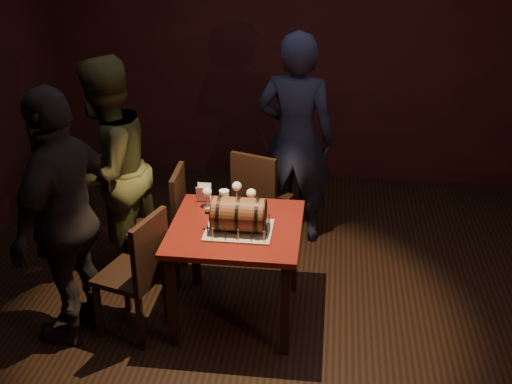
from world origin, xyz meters
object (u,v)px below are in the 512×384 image
chair_back (259,197)px  person_left_rear (107,171)px  pub_table (236,240)px  wine_glass_mid (237,187)px  chair_left_rear (167,219)px  chair_left_front (140,269)px  barrel_cake (239,214)px  wine_glass_right (251,194)px  person_left_front (65,218)px  wine_glass_left (207,193)px  person_back (296,140)px  pint_of_ale (224,200)px

chair_back → person_left_rear: person_left_rear is taller
pub_table → person_left_rear: (-1.07, 0.49, 0.25)m
wine_glass_mid → chair_back: bearing=80.3°
chair_left_rear → chair_left_front: same height
chair_left_front → barrel_cake: bearing=17.3°
wine_glass_mid → wine_glass_right: (0.12, -0.11, 0.00)m
chair_left_rear → person_left_front: bearing=-121.4°
chair_back → chair_left_front: bearing=-119.0°
wine_glass_left → chair_back: 0.82m
chair_left_rear → person_back: 1.30m
wine_glass_mid → pint_of_ale: bearing=-117.8°
wine_glass_mid → chair_left_rear: bearing=171.1°
chair_left_rear → chair_left_front: (-0.00, -0.73, 0.00)m
wine_glass_left → person_left_rear: 0.86m
wine_glass_left → chair_left_rear: size_ratio=0.17×
wine_glass_left → wine_glass_mid: (0.20, 0.12, -0.00)m
chair_back → chair_left_front: (-0.67, -1.21, 0.00)m
barrel_cake → person_back: bearing=77.7°
pub_table → wine_glass_right: 0.36m
wine_glass_right → chair_left_rear: size_ratio=0.17×
wine_glass_mid → pint_of_ale: (-0.07, -0.13, -0.04)m
wine_glass_left → person_back: bearing=60.7°
pub_table → chair_left_rear: chair_left_rear is taller
barrel_cake → person_back: (0.29, 1.33, 0.04)m
barrel_cake → wine_glass_left: 0.42m
barrel_cake → chair_left_rear: bearing=140.8°
chair_left_front → person_back: bearing=58.4°
wine_glass_mid → wine_glass_right: size_ratio=1.00×
barrel_cake → pint_of_ale: size_ratio=2.75×
pint_of_ale → person_left_front: 1.11m
pint_of_ale → person_left_front: size_ratio=0.08×
barrel_cake → chair_left_front: barrel_cake is taller
wine_glass_mid → chair_left_front: chair_left_front is taller
pint_of_ale → chair_left_rear: (-0.50, 0.22, -0.30)m
chair_back → chair_left_rear: (-0.67, -0.47, 0.00)m
barrel_cake → pub_table: bearing=114.1°
chair_left_rear → wine_glass_left: bearing=-29.8°
chair_left_front → person_back: size_ratio=0.50×
barrel_cake → person_back: size_ratio=0.22×
pint_of_ale → chair_left_rear: 0.62m
wine_glass_left → chair_back: size_ratio=0.17×
chair_left_front → person_left_rear: (-0.45, 0.77, 0.36)m
pub_table → wine_glass_left: size_ratio=5.59×
chair_left_front → person_left_rear: size_ratio=0.52×
person_left_front → pint_of_ale: bearing=130.1°
chair_left_rear → person_left_rear: bearing=175.5°
chair_back → chair_left_rear: same height
person_back → pub_table: bearing=82.2°
chair_back → person_back: 0.58m
wine_glass_mid → wine_glass_right: same height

